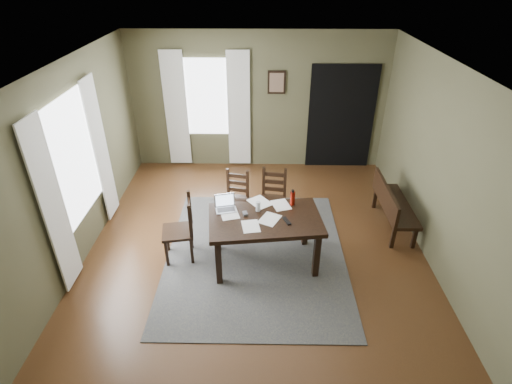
{
  "coord_description": "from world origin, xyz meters",
  "views": [
    {
      "loc": [
        0.08,
        -4.63,
        3.82
      ],
      "look_at": [
        0.0,
        0.3,
        0.9
      ],
      "focal_mm": 28.0,
      "sensor_mm": 36.0,
      "label": 1
    }
  ],
  "objects_px": {
    "laptop": "(225,205)",
    "water_bottle": "(293,198)",
    "chair_end": "(181,229)",
    "chair_back_right": "(273,198)",
    "bench": "(392,203)",
    "dining_table": "(265,224)",
    "chair_back_left": "(236,198)"
  },
  "relations": [
    {
      "from": "laptop",
      "to": "water_bottle",
      "type": "relative_size",
      "value": 1.39
    },
    {
      "from": "chair_end",
      "to": "laptop",
      "type": "relative_size",
      "value": 2.97
    },
    {
      "from": "chair_back_right",
      "to": "water_bottle",
      "type": "distance_m",
      "value": 0.84
    },
    {
      "from": "bench",
      "to": "chair_end",
      "type": "bearing_deg",
      "value": 104.44
    },
    {
      "from": "bench",
      "to": "laptop",
      "type": "height_order",
      "value": "laptop"
    },
    {
      "from": "dining_table",
      "to": "bench",
      "type": "xyz_separation_m",
      "value": [
        2.02,
        0.93,
        -0.23
      ]
    },
    {
      "from": "chair_back_left",
      "to": "water_bottle",
      "type": "relative_size",
      "value": 3.67
    },
    {
      "from": "chair_back_right",
      "to": "chair_end",
      "type": "bearing_deg",
      "value": -136.47
    },
    {
      "from": "chair_back_left",
      "to": "chair_back_right",
      "type": "height_order",
      "value": "chair_back_right"
    },
    {
      "from": "laptop",
      "to": "water_bottle",
      "type": "height_order",
      "value": "water_bottle"
    },
    {
      "from": "dining_table",
      "to": "chair_back_right",
      "type": "distance_m",
      "value": 1.05
    },
    {
      "from": "chair_back_right",
      "to": "bench",
      "type": "relative_size",
      "value": 0.7
    },
    {
      "from": "chair_back_right",
      "to": "laptop",
      "type": "distance_m",
      "value": 1.11
    },
    {
      "from": "chair_back_left",
      "to": "laptop",
      "type": "bearing_deg",
      "value": -83.45
    },
    {
      "from": "chair_back_right",
      "to": "water_bottle",
      "type": "xyz_separation_m",
      "value": [
        0.25,
        -0.67,
        0.42
      ]
    },
    {
      "from": "chair_back_left",
      "to": "water_bottle",
      "type": "height_order",
      "value": "water_bottle"
    },
    {
      "from": "chair_back_right",
      "to": "bench",
      "type": "bearing_deg",
      "value": 6.21
    },
    {
      "from": "laptop",
      "to": "water_bottle",
      "type": "distance_m",
      "value": 0.95
    },
    {
      "from": "chair_back_left",
      "to": "laptop",
      "type": "distance_m",
      "value": 0.91
    },
    {
      "from": "water_bottle",
      "to": "chair_back_right",
      "type": "bearing_deg",
      "value": 110.65
    },
    {
      "from": "chair_end",
      "to": "bench",
      "type": "xyz_separation_m",
      "value": [
        3.21,
        0.83,
        -0.04
      ]
    },
    {
      "from": "chair_end",
      "to": "water_bottle",
      "type": "xyz_separation_m",
      "value": [
        1.57,
        0.24,
        0.39
      ]
    },
    {
      "from": "chair_end",
      "to": "dining_table",
      "type": "bearing_deg",
      "value": 74.64
    },
    {
      "from": "bench",
      "to": "dining_table",
      "type": "bearing_deg",
      "value": 114.82
    },
    {
      "from": "dining_table",
      "to": "laptop",
      "type": "relative_size",
      "value": 4.87
    },
    {
      "from": "water_bottle",
      "to": "bench",
      "type": "bearing_deg",
      "value": 19.79
    },
    {
      "from": "chair_end",
      "to": "bench",
      "type": "height_order",
      "value": "chair_end"
    },
    {
      "from": "dining_table",
      "to": "water_bottle",
      "type": "distance_m",
      "value": 0.56
    },
    {
      "from": "chair_back_right",
      "to": "laptop",
      "type": "xyz_separation_m",
      "value": [
        -0.69,
        -0.79,
        0.36
      ]
    },
    {
      "from": "dining_table",
      "to": "chair_end",
      "type": "relative_size",
      "value": 1.64
    },
    {
      "from": "dining_table",
      "to": "chair_end",
      "type": "distance_m",
      "value": 1.2
    },
    {
      "from": "chair_back_right",
      "to": "water_bottle",
      "type": "relative_size",
      "value": 3.88
    }
  ]
}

